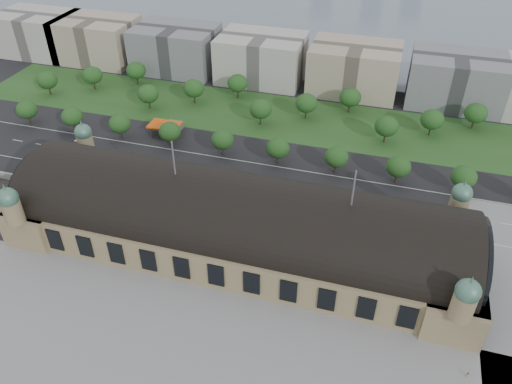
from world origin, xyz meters
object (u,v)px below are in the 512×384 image
(bus_west, at_px, (206,179))
(bus_east, at_px, (297,200))
(traffic_car_3, at_px, (215,170))
(traffic_car_4, at_px, (314,197))
(parked_car_2, at_px, (164,184))
(pedestrian_0, at_px, (468,375))
(parked_car_5, at_px, (168,185))
(traffic_car_1, at_px, (88,137))
(parked_car_4, at_px, (120,176))
(petrol_station, at_px, (170,125))
(parked_car_6, at_px, (213,194))
(bus_mid, at_px, (250,186))
(parked_car_1, at_px, (125,184))
(traffic_car_2, at_px, (129,174))
(parked_car_0, at_px, (96,177))
(parked_car_3, at_px, (121,183))

(bus_west, bearing_deg, bus_east, -96.05)
(traffic_car_3, distance_m, traffic_car_4, 42.39)
(parked_car_2, distance_m, pedestrian_0, 122.94)
(parked_car_5, height_order, pedestrian_0, pedestrian_0)
(traffic_car_4, xyz_separation_m, pedestrian_0, (52.36, -63.19, 0.03))
(traffic_car_1, height_order, parked_car_4, parked_car_4)
(petrol_station, xyz_separation_m, parked_car_2, (15.24, -40.28, -2.14))
(parked_car_6, height_order, pedestrian_0, pedestrian_0)
(parked_car_2, bearing_deg, bus_mid, 68.85)
(traffic_car_1, relative_size, bus_mid, 0.36)
(pedestrian_0, bearing_deg, bus_east, 116.48)
(parked_car_1, distance_m, parked_car_2, 15.16)
(traffic_car_3, distance_m, parked_car_5, 20.15)
(parked_car_1, relative_size, parked_car_5, 1.02)
(petrol_station, height_order, bus_west, petrol_station)
(traffic_car_3, relative_size, parked_car_4, 1.15)
(parked_car_2, bearing_deg, parked_car_5, 56.93)
(traffic_car_2, height_order, bus_west, bus_west)
(petrol_station, xyz_separation_m, traffic_car_3, (31.05, -25.77, -2.14))
(bus_west, bearing_deg, petrol_station, 41.42)
(traffic_car_2, xyz_separation_m, traffic_car_4, (73.95, 6.34, 0.05))
(petrol_station, distance_m, parked_car_0, 45.57)
(parked_car_1, distance_m, bus_west, 31.53)
(parked_car_6, xyz_separation_m, pedestrian_0, (89.47, -53.89, 0.12))
(bus_east, relative_size, pedestrian_0, 7.92)
(traffic_car_4, bearing_deg, parked_car_0, -79.18)
(parked_car_4, distance_m, parked_car_6, 39.76)
(parked_car_2, relative_size, pedestrian_0, 3.47)
(parked_car_0, bearing_deg, bus_west, 65.02)
(parked_car_4, height_order, bus_mid, bus_mid)
(parked_car_1, xyz_separation_m, parked_car_5, (16.46, 4.00, -0.02))
(parked_car_3, bearing_deg, bus_west, 74.57)
(petrol_station, distance_m, traffic_car_3, 40.41)
(parked_car_2, xyz_separation_m, bus_mid, (33.14, 7.00, 0.80))
(parked_car_4, bearing_deg, parked_car_3, 14.14)
(traffic_car_1, relative_size, parked_car_5, 0.79)
(petrol_station, xyz_separation_m, bus_west, (30.23, -33.47, -1.38))
(petrol_station, xyz_separation_m, parked_car_3, (-1.04, -44.28, -2.17))
(parked_car_6, bearing_deg, traffic_car_2, -121.91)
(parked_car_0, xyz_separation_m, bus_mid, (61.05, 10.44, 0.92))
(traffic_car_1, distance_m, parked_car_1, 43.39)
(petrol_station, height_order, traffic_car_4, petrol_station)
(parked_car_2, bearing_deg, traffic_car_2, -130.89)
(petrol_station, height_order, parked_car_6, petrol_station)
(traffic_car_3, relative_size, parked_car_3, 1.22)
(parked_car_0, xyz_separation_m, bus_east, (80.31, 6.72, 1.09))
(traffic_car_1, bearing_deg, bus_east, -93.85)
(parked_car_0, distance_m, parked_car_2, 28.12)
(traffic_car_2, xyz_separation_m, bus_mid, (49.31, 4.78, 0.88))
(pedestrian_0, bearing_deg, bus_west, 128.71)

